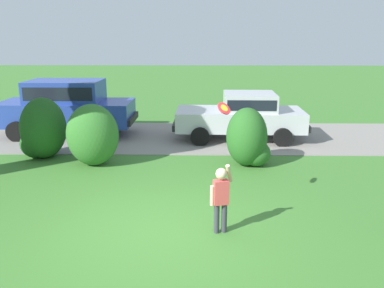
{
  "coord_description": "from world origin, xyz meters",
  "views": [
    {
      "loc": [
        0.66,
        -6.68,
        3.45
      ],
      "look_at": [
        0.54,
        1.99,
        1.1
      ],
      "focal_mm": 38.13,
      "sensor_mm": 36.0,
      "label": 1
    }
  ],
  "objects_px": {
    "parked_sedan": "(242,114)",
    "frisbee": "(224,108)",
    "parked_suv": "(66,105)",
    "child_thrower": "(221,195)"
  },
  "relations": [
    {
      "from": "parked_sedan",
      "to": "frisbee",
      "type": "bearing_deg",
      "value": -99.76
    },
    {
      "from": "child_thrower",
      "to": "frisbee",
      "type": "distance_m",
      "value": 1.66
    },
    {
      "from": "parked_sedan",
      "to": "child_thrower",
      "type": "xyz_separation_m",
      "value": [
        -1.09,
        -6.76,
        -0.13
      ]
    },
    {
      "from": "parked_suv",
      "to": "child_thrower",
      "type": "relative_size",
      "value": 3.67
    },
    {
      "from": "parked_suv",
      "to": "frisbee",
      "type": "bearing_deg",
      "value": -51.18
    },
    {
      "from": "parked_sedan",
      "to": "parked_suv",
      "type": "relative_size",
      "value": 0.94
    },
    {
      "from": "parked_sedan",
      "to": "frisbee",
      "type": "distance_m",
      "value": 6.04
    },
    {
      "from": "child_thrower",
      "to": "parked_suv",
      "type": "bearing_deg",
      "value": 124.54
    },
    {
      "from": "child_thrower",
      "to": "parked_sedan",
      "type": "bearing_deg",
      "value": 80.87
    },
    {
      "from": "parked_sedan",
      "to": "parked_suv",
      "type": "bearing_deg",
      "value": 175.81
    }
  ]
}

